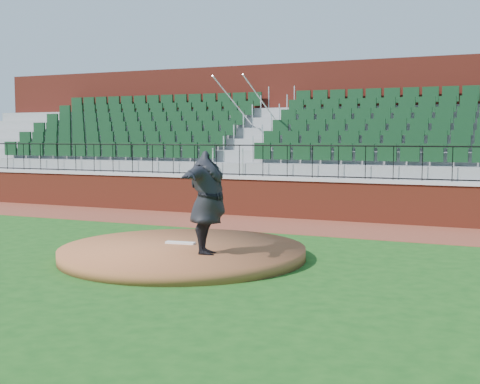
# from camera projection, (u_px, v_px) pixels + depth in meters

# --- Properties ---
(ground) EXTENTS (90.00, 90.00, 0.00)m
(ground) POSITION_uv_depth(u_px,v_px,m) (211.00, 259.00, 13.42)
(ground) COLOR #184915
(ground) RESTS_ON ground
(warning_track) EXTENTS (34.00, 3.20, 0.01)m
(warning_track) POSITION_uv_depth(u_px,v_px,m) (295.00, 226.00, 18.32)
(warning_track) COLOR brown
(warning_track) RESTS_ON ground
(field_wall) EXTENTS (34.00, 0.35, 1.20)m
(field_wall) POSITION_uv_depth(u_px,v_px,m) (312.00, 200.00, 19.73)
(field_wall) COLOR maroon
(field_wall) RESTS_ON ground
(wall_cap) EXTENTS (34.00, 0.45, 0.10)m
(wall_cap) POSITION_uv_depth(u_px,v_px,m) (312.00, 179.00, 19.67)
(wall_cap) COLOR #B7B7B7
(wall_cap) RESTS_ON field_wall
(wall_railing) EXTENTS (34.00, 0.05, 1.00)m
(wall_railing) POSITION_uv_depth(u_px,v_px,m) (312.00, 162.00, 19.62)
(wall_railing) COLOR black
(wall_railing) RESTS_ON wall_cap
(seating_stands) EXTENTS (34.00, 5.10, 4.60)m
(seating_stands) POSITION_uv_depth(u_px,v_px,m) (336.00, 145.00, 22.05)
(seating_stands) COLOR gray
(seating_stands) RESTS_ON ground
(concourse_wall) EXTENTS (34.00, 0.50, 5.50)m
(concourse_wall) POSITION_uv_depth(u_px,v_px,m) (356.00, 132.00, 24.56)
(concourse_wall) COLOR maroon
(concourse_wall) RESTS_ON ground
(pitchers_mound) EXTENTS (5.22, 5.22, 0.25)m
(pitchers_mound) POSITION_uv_depth(u_px,v_px,m) (183.00, 252.00, 13.45)
(pitchers_mound) COLOR brown
(pitchers_mound) RESTS_ON ground
(pitching_rubber) EXTENTS (0.67, 0.26, 0.04)m
(pitching_rubber) POSITION_uv_depth(u_px,v_px,m) (180.00, 243.00, 13.79)
(pitching_rubber) COLOR white
(pitching_rubber) RESTS_ON pitchers_mound
(pitcher) EXTENTS (1.25, 2.62, 2.06)m
(pitcher) POSITION_uv_depth(u_px,v_px,m) (207.00, 203.00, 12.51)
(pitcher) COLOR black
(pitcher) RESTS_ON pitchers_mound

